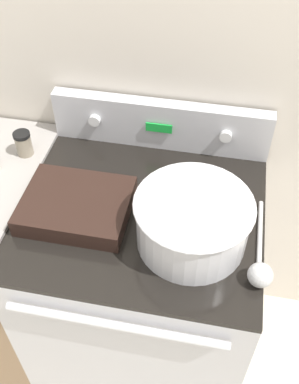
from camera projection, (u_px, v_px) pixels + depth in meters
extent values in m
cube|color=beige|center=(165.00, 46.00, 1.40)|extent=(8.00, 0.05, 2.50)
cube|color=#BCBCC1|center=(144.00, 289.00, 1.72)|extent=(0.75, 0.68, 0.88)
cube|color=black|center=(142.00, 210.00, 1.40)|extent=(0.75, 0.68, 0.02)
cylinder|color=silver|center=(115.00, 325.00, 1.20)|extent=(0.61, 0.02, 0.02)
cube|color=#BCBCC1|center=(160.00, 124.00, 1.54)|extent=(0.75, 0.05, 0.18)
cylinder|color=white|center=(94.00, 120.00, 1.54)|extent=(0.04, 0.02, 0.04)
cylinder|color=white|center=(226.00, 136.00, 1.48)|extent=(0.04, 0.02, 0.04)
cube|color=green|center=(159.00, 128.00, 1.51)|extent=(0.09, 0.01, 0.03)
cylinder|color=silver|center=(192.00, 222.00, 1.25)|extent=(0.31, 0.31, 0.16)
torus|color=silver|center=(194.00, 204.00, 1.19)|extent=(0.33, 0.33, 0.01)
cylinder|color=beige|center=(194.00, 208.00, 1.20)|extent=(0.29, 0.29, 0.02)
cube|color=black|center=(77.00, 206.00, 1.36)|extent=(0.32, 0.26, 0.06)
cube|color=#B2894C|center=(76.00, 203.00, 1.35)|extent=(0.28, 0.23, 0.03)
cylinder|color=#B7B7B7|center=(260.00, 239.00, 1.30)|extent=(0.01, 0.29, 0.01)
sphere|color=#B7B7B7|center=(260.00, 275.00, 1.18)|extent=(0.07, 0.07, 0.07)
cylinder|color=gray|center=(24.00, 145.00, 1.52)|extent=(0.05, 0.05, 0.08)
cylinder|color=black|center=(21.00, 135.00, 1.49)|extent=(0.06, 0.06, 0.01)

